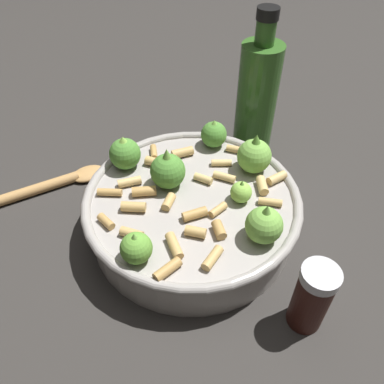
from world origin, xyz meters
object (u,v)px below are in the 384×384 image
object	(u,v)px
cooking_pan	(193,207)
wooden_spoon	(44,187)
olive_oil_bottle	(257,96)
pepper_shaker	(312,297)

from	to	relation	value
cooking_pan	wooden_spoon	distance (m)	0.24
cooking_pan	olive_oil_bottle	size ratio (longest dim) A/B	1.23
wooden_spoon	cooking_pan	bearing A→B (deg)	-68.90
cooking_pan	pepper_shaker	xyz separation A→B (m)	(-0.03, -0.18, 0.01)
olive_oil_bottle	cooking_pan	bearing A→B (deg)	-169.41
cooking_pan	wooden_spoon	bearing A→B (deg)	111.10
pepper_shaker	olive_oil_bottle	bearing A→B (deg)	43.04
pepper_shaker	olive_oil_bottle	xyz separation A→B (m)	(0.24, 0.22, 0.05)
wooden_spoon	pepper_shaker	bearing A→B (deg)	-82.05
pepper_shaker	wooden_spoon	distance (m)	0.41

